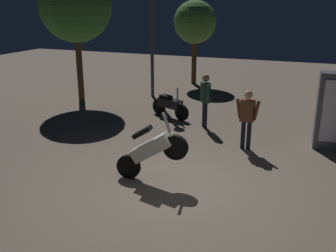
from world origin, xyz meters
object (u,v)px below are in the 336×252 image
at_px(motorcycle_black_parked_left, 170,105).
at_px(person_rider_beside, 247,115).
at_px(motorcycle_white_foreground, 151,150).
at_px(streetlamp_near, 152,13).
at_px(person_bystander_far, 205,96).

distance_m(motorcycle_black_parked_left, person_rider_beside, 3.70).
height_order(motorcycle_white_foreground, motorcycle_black_parked_left, motorcycle_white_foreground).
xyz_separation_m(person_rider_beside, streetlamp_near, (-4.85, 4.71, 2.45)).
distance_m(motorcycle_white_foreground, person_bystander_far, 4.19).
xyz_separation_m(person_bystander_far, streetlamp_near, (-3.26, 3.28, 2.40)).
bearing_deg(motorcycle_white_foreground, person_bystander_far, 83.80).
bearing_deg(person_rider_beside, motorcycle_black_parked_left, -120.23).
relative_size(motorcycle_white_foreground, person_bystander_far, 0.96).
bearing_deg(streetlamp_near, motorcycle_black_parked_left, -55.44).
relative_size(person_rider_beside, streetlamp_near, 0.30).
height_order(motorcycle_black_parked_left, person_rider_beside, person_rider_beside).
height_order(person_rider_beside, person_bystander_far, person_bystander_far).
xyz_separation_m(motorcycle_black_parked_left, person_bystander_far, (1.44, -0.63, 0.59)).
height_order(person_bystander_far, streetlamp_near, streetlamp_near).
distance_m(motorcycle_white_foreground, person_rider_beside, 3.19).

